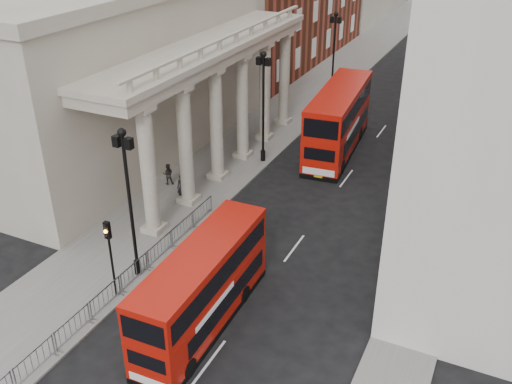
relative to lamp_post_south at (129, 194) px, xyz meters
name	(u,v)px	position (x,y,z in m)	size (l,w,h in m)	color
ground	(99,323)	(0.60, -4.00, -4.91)	(260.00, 260.00, 0.00)	black
sidewalk_west	(285,115)	(-2.40, 26.00, -4.85)	(6.00, 140.00, 0.12)	slate
sidewalk_east	(473,145)	(14.10, 26.00, -4.85)	(3.00, 140.00, 0.12)	slate
kerb	(315,120)	(0.55, 26.00, -4.84)	(0.20, 140.00, 0.14)	slate
portico_building	(133,76)	(-9.90, 14.00, 1.09)	(9.00, 28.00, 12.00)	gray
lamp_post_south	(129,194)	(0.00, 0.00, 0.00)	(1.05, 0.44, 8.32)	black
lamp_post_mid	(263,100)	(0.00, 16.00, 0.00)	(1.05, 0.44, 8.32)	black
lamp_post_north	(334,50)	(0.00, 32.00, 0.00)	(1.05, 0.44, 8.32)	black
traffic_light	(109,246)	(0.10, -2.02, -1.80)	(0.28, 0.33, 4.30)	black
crowd_barriers	(121,284)	(0.25, -1.77, -4.24)	(0.50, 18.75, 1.10)	gray
bus_near	(203,286)	(5.12, -1.77, -2.78)	(2.50, 9.51, 4.09)	#AC1107
bus_far	(338,119)	(4.37, 20.48, -2.29)	(3.86, 11.84, 5.02)	red
pedestrian_a	(182,188)	(-2.14, 7.99, -3.86)	(0.68, 0.45, 1.86)	black
pedestrian_b	(168,174)	(-4.32, 9.61, -4.03)	(0.74, 0.57, 1.52)	black
pedestrian_c	(243,129)	(-3.19, 19.06, -3.88)	(0.89, 0.58, 1.81)	black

